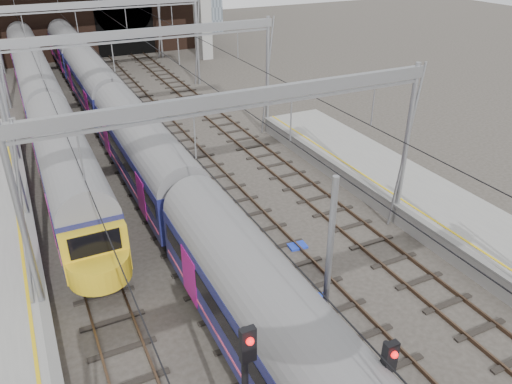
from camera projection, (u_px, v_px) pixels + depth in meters
tracks at (192, 197)px, 27.36m from camera, size 14.40×80.00×0.22m
overhead_line at (149, 52)px, 29.43m from camera, size 16.80×80.00×8.00m
retaining_wall at (89, 17)px, 55.17m from camera, size 28.00×2.75×9.00m
train_main at (115, 113)px, 32.58m from camera, size 2.57×59.49×4.50m
train_second at (40, 93)px, 36.62m from camera, size 2.59×44.93×4.52m
equip_cover_a at (360, 383)px, 16.11m from camera, size 0.84×0.69×0.09m
equip_cover_b at (317, 298)px, 19.85m from camera, size 0.89×0.77×0.09m
equip_cover_c at (297, 246)px, 23.06m from camera, size 0.88×0.66×0.10m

